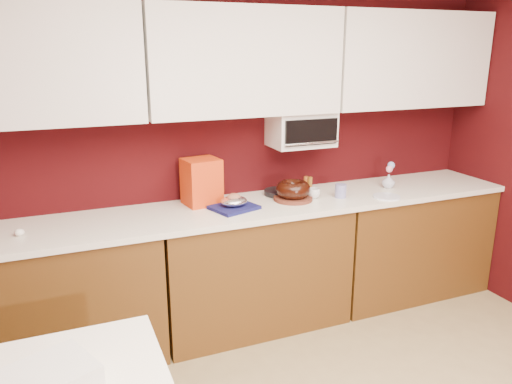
{
  "coord_description": "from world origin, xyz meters",
  "views": [
    {
      "loc": [
        -1.22,
        -1.09,
        1.93
      ],
      "look_at": [
        -0.01,
        1.84,
        1.02
      ],
      "focal_mm": 35.0,
      "sensor_mm": 36.0,
      "label": 1
    }
  ],
  "objects_px": {
    "toaster_oven": "(301,129)",
    "flower_vase": "(388,180)",
    "bundt_cake": "(293,189)",
    "foil_ham_nest": "(234,201)",
    "blue_jar": "(341,191)",
    "pandoro_box": "(202,182)",
    "coffee_mug": "(314,192)",
    "newspaper_stack": "(49,382)"
  },
  "relations": [
    {
      "from": "bundt_cake",
      "to": "flower_vase",
      "type": "height_order",
      "value": "bundt_cake"
    },
    {
      "from": "toaster_oven",
      "to": "flower_vase",
      "type": "relative_size",
      "value": 3.8
    },
    {
      "from": "pandoro_box",
      "to": "newspaper_stack",
      "type": "distance_m",
      "value": 1.84
    },
    {
      "from": "flower_vase",
      "to": "newspaper_stack",
      "type": "relative_size",
      "value": 0.39
    },
    {
      "from": "toaster_oven",
      "to": "pandoro_box",
      "type": "height_order",
      "value": "toaster_oven"
    },
    {
      "from": "flower_vase",
      "to": "newspaper_stack",
      "type": "distance_m",
      "value": 2.82
    },
    {
      "from": "blue_jar",
      "to": "flower_vase",
      "type": "bearing_deg",
      "value": 10.01
    },
    {
      "from": "toaster_oven",
      "to": "coffee_mug",
      "type": "height_order",
      "value": "toaster_oven"
    },
    {
      "from": "pandoro_box",
      "to": "blue_jar",
      "type": "xyz_separation_m",
      "value": [
        0.97,
        -0.23,
        -0.11
      ]
    },
    {
      "from": "foil_ham_nest",
      "to": "blue_jar",
      "type": "xyz_separation_m",
      "value": [
        0.8,
        -0.04,
        -0.01
      ]
    },
    {
      "from": "pandoro_box",
      "to": "flower_vase",
      "type": "height_order",
      "value": "pandoro_box"
    },
    {
      "from": "pandoro_box",
      "to": "coffee_mug",
      "type": "height_order",
      "value": "pandoro_box"
    },
    {
      "from": "pandoro_box",
      "to": "blue_jar",
      "type": "height_order",
      "value": "pandoro_box"
    },
    {
      "from": "toaster_oven",
      "to": "flower_vase",
      "type": "bearing_deg",
      "value": -12.78
    },
    {
      "from": "bundt_cake",
      "to": "blue_jar",
      "type": "height_order",
      "value": "bundt_cake"
    },
    {
      "from": "newspaper_stack",
      "to": "toaster_oven",
      "type": "bearing_deg",
      "value": 40.8
    },
    {
      "from": "bundt_cake",
      "to": "flower_vase",
      "type": "distance_m",
      "value": 0.83
    },
    {
      "from": "foil_ham_nest",
      "to": "coffee_mug",
      "type": "xyz_separation_m",
      "value": [
        0.61,
        0.02,
        -0.01
      ]
    },
    {
      "from": "bundt_cake",
      "to": "foil_ham_nest",
      "type": "height_order",
      "value": "bundt_cake"
    },
    {
      "from": "toaster_oven",
      "to": "blue_jar",
      "type": "relative_size",
      "value": 4.64
    },
    {
      "from": "toaster_oven",
      "to": "newspaper_stack",
      "type": "distance_m",
      "value": 2.41
    },
    {
      "from": "bundt_cake",
      "to": "foil_ham_nest",
      "type": "xyz_separation_m",
      "value": [
        -0.46,
        -0.03,
        -0.03
      ]
    },
    {
      "from": "bundt_cake",
      "to": "newspaper_stack",
      "type": "height_order",
      "value": "bundt_cake"
    },
    {
      "from": "pandoro_box",
      "to": "flower_vase",
      "type": "bearing_deg",
      "value": -13.91
    },
    {
      "from": "coffee_mug",
      "to": "toaster_oven",
      "type": "bearing_deg",
      "value": 95.53
    },
    {
      "from": "toaster_oven",
      "to": "bundt_cake",
      "type": "height_order",
      "value": "toaster_oven"
    },
    {
      "from": "foil_ham_nest",
      "to": "flower_vase",
      "type": "height_order",
      "value": "flower_vase"
    },
    {
      "from": "foil_ham_nest",
      "to": "newspaper_stack",
      "type": "relative_size",
      "value": 0.6
    },
    {
      "from": "bundt_cake",
      "to": "pandoro_box",
      "type": "xyz_separation_m",
      "value": [
        -0.62,
        0.16,
        0.08
      ]
    },
    {
      "from": "bundt_cake",
      "to": "toaster_oven",
      "type": "bearing_deg",
      "value": 50.86
    },
    {
      "from": "coffee_mug",
      "to": "pandoro_box",
      "type": "bearing_deg",
      "value": 167.35
    },
    {
      "from": "bundt_cake",
      "to": "newspaper_stack",
      "type": "distance_m",
      "value": 2.13
    },
    {
      "from": "toaster_oven",
      "to": "blue_jar",
      "type": "xyz_separation_m",
      "value": [
        0.21,
        -0.24,
        -0.43
      ]
    },
    {
      "from": "foil_ham_nest",
      "to": "flower_vase",
      "type": "bearing_deg",
      "value": 2.14
    },
    {
      "from": "bundt_cake",
      "to": "coffee_mug",
      "type": "relative_size",
      "value": 2.75
    },
    {
      "from": "pandoro_box",
      "to": "blue_jar",
      "type": "bearing_deg",
      "value": -21.49
    },
    {
      "from": "blue_jar",
      "to": "newspaper_stack",
      "type": "relative_size",
      "value": 0.32
    },
    {
      "from": "newspaper_stack",
      "to": "foil_ham_nest",
      "type": "bearing_deg",
      "value": 48.41
    },
    {
      "from": "blue_jar",
      "to": "flower_vase",
      "type": "relative_size",
      "value": 0.82
    },
    {
      "from": "newspaper_stack",
      "to": "coffee_mug",
      "type": "bearing_deg",
      "value": 36.86
    },
    {
      "from": "pandoro_box",
      "to": "coffee_mug",
      "type": "bearing_deg",
      "value": -20.91
    },
    {
      "from": "coffee_mug",
      "to": "foil_ham_nest",
      "type": "bearing_deg",
      "value": -178.45
    }
  ]
}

